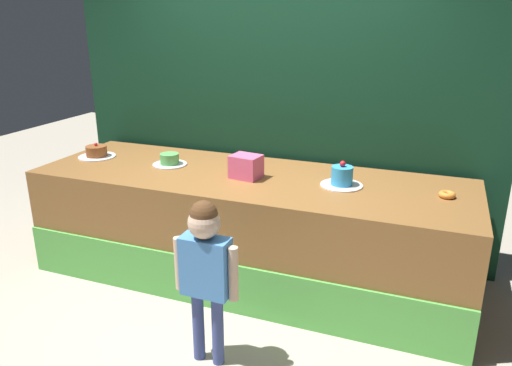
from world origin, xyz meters
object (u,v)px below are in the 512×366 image
at_px(cake_right, 342,177).
at_px(donut, 447,195).
at_px(child_figure, 206,261).
at_px(cake_left, 97,152).
at_px(cake_center, 170,160).
at_px(pink_box, 246,167).

bearing_deg(cake_right, donut, 1.41).
bearing_deg(child_figure, cake_left, 145.75).
bearing_deg(cake_center, cake_left, -178.33).
bearing_deg(cake_center, donut, 0.19).
xyz_separation_m(cake_left, cake_right, (2.16, 0.01, 0.02)).
xyz_separation_m(donut, cake_center, (-2.16, -0.01, 0.02)).
distance_m(pink_box, cake_left, 1.44).
relative_size(child_figure, pink_box, 4.84).
relative_size(pink_box, cake_right, 0.71).
height_order(cake_center, cake_right, cake_right).
relative_size(pink_box, donut, 1.96).
bearing_deg(pink_box, cake_center, 173.29).
height_order(child_figure, cake_center, child_figure).
distance_m(child_figure, pink_box, 1.07).
xyz_separation_m(donut, cake_left, (-2.88, -0.03, 0.02)).
bearing_deg(donut, cake_center, -179.81).
xyz_separation_m(child_figure, cake_left, (-1.60, 1.09, 0.22)).
relative_size(pink_box, cake_center, 0.77).
height_order(pink_box, cake_center, pink_box).
bearing_deg(cake_center, cake_right, -0.42).
xyz_separation_m(child_figure, donut, (1.27, 1.12, 0.20)).
xyz_separation_m(pink_box, cake_center, (-0.72, 0.08, -0.05)).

